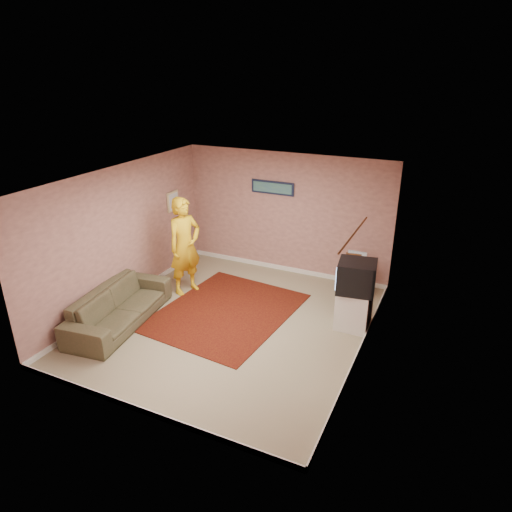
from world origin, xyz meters
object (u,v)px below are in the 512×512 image
at_px(tv_cabinet, 354,309).
at_px(sofa, 119,306).
at_px(chair_b, 350,299).
at_px(crt_tv, 356,277).
at_px(chair_a, 354,272).
at_px(person, 185,246).

relative_size(tv_cabinet, sofa, 0.32).
distance_m(chair_b, sofa, 4.00).
height_order(tv_cabinet, chair_b, chair_b).
bearing_deg(tv_cabinet, crt_tv, -171.75).
xyz_separation_m(chair_b, sofa, (-3.66, -1.60, -0.20)).
relative_size(tv_cabinet, chair_b, 1.51).
xyz_separation_m(chair_a, chair_b, (0.20, -1.13, 0.00)).
bearing_deg(sofa, chair_a, -58.92).
height_order(tv_cabinet, crt_tv, crt_tv).
xyz_separation_m(tv_cabinet, chair_b, (-0.09, 0.02, 0.17)).
distance_m(chair_a, sofa, 4.41).
relative_size(chair_a, person, 0.24).
relative_size(chair_a, chair_b, 0.99).
bearing_deg(tv_cabinet, chair_a, 104.19).
height_order(chair_b, sofa, chair_b).
bearing_deg(person, chair_a, -47.61).
xyz_separation_m(tv_cabinet, person, (-3.35, -0.04, 0.62)).
xyz_separation_m(sofa, person, (0.40, 1.54, 0.65)).
bearing_deg(crt_tv, chair_a, 95.64).
distance_m(crt_tv, sofa, 4.11).
distance_m(sofa, person, 1.72).
relative_size(crt_tv, sofa, 0.31).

